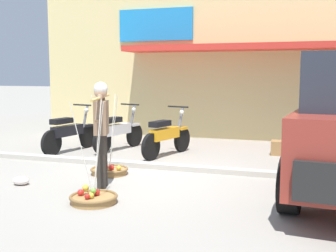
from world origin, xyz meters
TOP-DOWN VIEW (x-y plane):
  - ground_plane at (0.00, 0.00)m, footprint 90.00×90.00m
  - sidewalk_curb at (0.00, 0.70)m, footprint 20.00×0.24m
  - fruit_vendor at (-0.48, -0.85)m, footprint 0.61×1.67m
  - fruit_basket_left_side at (-0.20, -1.68)m, footprint 0.69×0.69m
  - fruit_basket_right_side at (-0.76, -0.03)m, footprint 0.69×0.69m
  - motorcycle_nearest_shop at (-2.64, 1.73)m, footprint 0.56×1.80m
  - motorcycle_second_in_row at (-1.64, 2.27)m, footprint 0.62×1.79m
  - motorcycle_third_in_row at (-0.32, 1.94)m, footprint 0.66×1.78m
  - storefront_building at (1.33, 7.30)m, footprint 13.00×6.00m
  - plastic_litter_bag at (-1.81, -1.16)m, footprint 0.28×0.22m
  - wooden_crate at (2.10, 2.88)m, footprint 0.44×0.36m

SIDE VIEW (x-z plane):
  - ground_plane at x=0.00m, z-range 0.00..0.00m
  - sidewalk_curb at x=0.00m, z-range 0.00..0.10m
  - plastic_litter_bag at x=-1.81m, z-range 0.00..0.14m
  - fruit_basket_right_side at x=-0.76m, z-range -0.65..0.80m
  - fruit_basket_left_side at x=-0.20m, z-range -0.65..0.80m
  - wooden_crate at x=2.10m, z-range 0.00..0.32m
  - motorcycle_nearest_shop at x=-2.64m, z-range -0.09..1.00m
  - motorcycle_second_in_row at x=-1.64m, z-range -0.09..1.00m
  - motorcycle_third_in_row at x=-0.32m, z-range -0.09..1.00m
  - fruit_vendor at x=-0.48m, z-range 0.13..1.83m
  - storefront_building at x=1.33m, z-range 0.00..4.20m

